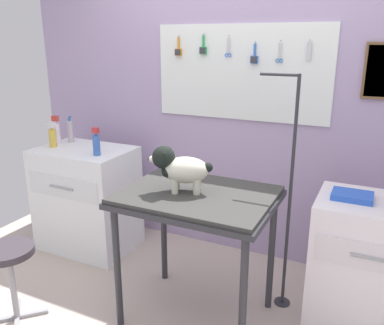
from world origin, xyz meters
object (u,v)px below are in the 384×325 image
object	(u,v)px
cabinet_right	(368,264)
grooming_arm	(288,206)
grooming_table	(197,206)
stool	(9,262)
conditioner_bottle	(96,143)
dog	(179,168)
counter_left	(87,199)

from	to	relation	value
cabinet_right	grooming_arm	bearing A→B (deg)	-175.83
grooming_table	stool	xyz separation A→B (m)	(-1.06, -0.55, -0.37)
conditioner_bottle	dog	bearing A→B (deg)	-22.06
dog	counter_left	bearing A→B (deg)	157.38
grooming_table	grooming_arm	xyz separation A→B (m)	(0.48, 0.38, -0.05)
grooming_table	dog	distance (m)	0.27
conditioner_bottle	cabinet_right	bearing A→B (deg)	1.68
grooming_table	stool	world-z (taller)	grooming_table
cabinet_right	counter_left	bearing A→B (deg)	178.80
grooming_arm	stool	xyz separation A→B (m)	(-1.55, -0.93, -0.31)
counter_left	dog	bearing A→B (deg)	-22.62
cabinet_right	conditioner_bottle	bearing A→B (deg)	-178.32
counter_left	grooming_arm	bearing A→B (deg)	-2.79
grooming_table	counter_left	world-z (taller)	counter_left
grooming_table	dog	world-z (taller)	dog
grooming_arm	dog	xyz separation A→B (m)	(-0.59, -0.40, 0.30)
grooming_arm	stool	distance (m)	1.83
grooming_arm	counter_left	distance (m)	1.78
grooming_arm	grooming_table	bearing A→B (deg)	-142.12
grooming_table	counter_left	distance (m)	1.40
dog	stool	bearing A→B (deg)	-151.01
counter_left	cabinet_right	size ratio (longest dim) A/B	1.07
dog	conditioner_bottle	xyz separation A→B (m)	(-0.93, 0.38, -0.04)
counter_left	conditioner_bottle	xyz separation A→B (m)	(0.23, -0.11, 0.55)
grooming_arm	cabinet_right	distance (m)	0.61
counter_left	stool	bearing A→B (deg)	-78.25
counter_left	stool	world-z (taller)	counter_left
cabinet_right	stool	xyz separation A→B (m)	(-2.07, -0.97, 0.00)
grooming_table	stool	bearing A→B (deg)	-152.51
grooming_arm	stool	size ratio (longest dim) A/B	3.02
cabinet_right	stool	distance (m)	2.28
grooming_table	grooming_arm	bearing A→B (deg)	37.88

